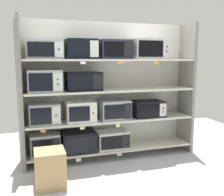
{
  "coord_description": "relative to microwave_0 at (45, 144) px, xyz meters",
  "views": [
    {
      "loc": [
        -1.26,
        -3.92,
        1.58
      ],
      "look_at": [
        0.0,
        0.0,
        0.97
      ],
      "focal_mm": 42.04,
      "sensor_mm": 36.0,
      "label": 1
    }
  ],
  "objects": [
    {
      "name": "microwave_1",
      "position": [
        0.51,
        -0.0,
        -0.0
      ],
      "size": [
        0.51,
        0.43,
        0.31
      ],
      "color": "black",
      "rests_on": "shelf_0"
    },
    {
      "name": "microwave_12",
      "position": [
        1.68,
        -0.0,
        1.42
      ],
      "size": [
        0.57,
        0.44,
        0.32
      ],
      "color": "#BBB9BC",
      "rests_on": "shelf_3"
    },
    {
      "name": "microwave_8",
      "position": [
        0.6,
        -0.0,
        0.93
      ],
      "size": [
        0.53,
        0.34,
        0.28
      ],
      "color": "black",
      "rests_on": "shelf_2"
    },
    {
      "name": "microwave_3",
      "position": [
        0.01,
        -0.0,
        0.46
      ],
      "size": [
        0.44,
        0.36,
        0.3
      ],
      "color": "#98A2A5",
      "rests_on": "shelf_1"
    },
    {
      "name": "microwave_9",
      "position": [
        0.04,
        -0.0,
        1.39
      ],
      "size": [
        0.51,
        0.36,
        0.26
      ],
      "color": "#9CA4A8",
      "rests_on": "shelf_3"
    },
    {
      "name": "microwave_11",
      "position": [
        1.1,
        -0.0,
        1.41
      ],
      "size": [
        0.48,
        0.42,
        0.29
      ],
      "color": "#262939",
      "rests_on": "shelf_3"
    },
    {
      "name": "microwave_10",
      "position": [
        0.58,
        0.0,
        1.41
      ],
      "size": [
        0.45,
        0.39,
        0.29
      ],
      "color": "black",
      "rests_on": "shelf_3"
    },
    {
      "name": "microwave_6",
      "position": [
        1.68,
        -0.0,
        0.44
      ],
      "size": [
        0.52,
        0.38,
        0.26
      ],
      "color": "black",
      "rests_on": "shelf_1"
    },
    {
      "name": "microwave_5",
      "position": [
        1.09,
        0.0,
        0.46
      ],
      "size": [
        0.47,
        0.41,
        0.3
      ],
      "color": "#9C9CA8",
      "rests_on": "shelf_1"
    },
    {
      "name": "microwave_0",
      "position": [
        0.0,
        0.0,
        0.0
      ],
      "size": [
        0.43,
        0.36,
        0.32
      ],
      "color": "#A1A6A6",
      "rests_on": "shelf_0"
    },
    {
      "name": "price_tag_1",
      "position": [
        0.46,
        -0.23,
        -0.22
      ],
      "size": [
        0.08,
        0.0,
        0.05
      ],
      "primitive_type": "cube",
      "color": "white"
    },
    {
      "name": "price_tag_2",
      "position": [
        1.11,
        -0.23,
        -0.21
      ],
      "size": [
        0.08,
        0.0,
        0.03
      ],
      "primitive_type": "cube",
      "color": "white"
    },
    {
      "name": "price_tag_5",
      "position": [
        1.07,
        -0.23,
        0.26
      ],
      "size": [
        0.06,
        0.0,
        0.05
      ],
      "primitive_type": "cube",
      "color": "beige"
    },
    {
      "name": "upright_right",
      "position": [
        2.42,
        0.0,
        0.77
      ],
      "size": [
        0.05,
        0.46,
        2.18
      ],
      "primitive_type": "cube",
      "color": "gray",
      "rests_on": "ground"
    },
    {
      "name": "microwave_2",
      "position": [
        1.06,
        -0.0,
        -0.03
      ],
      "size": [
        0.51,
        0.37,
        0.27
      ],
      "color": "silver",
      "rests_on": "shelf_0"
    },
    {
      "name": "price_tag_6",
      "position": [
        0.55,
        -0.23,
        1.21
      ],
      "size": [
        0.08,
        0.0,
        0.03
      ],
      "primitive_type": "cube",
      "color": "white"
    },
    {
      "name": "price_tag_3",
      "position": [
        -0.03,
        -0.23,
        0.26
      ],
      "size": [
        0.07,
        0.0,
        0.03
      ],
      "primitive_type": "cube",
      "color": "orange"
    },
    {
      "name": "upright_left",
      "position": [
        -0.3,
        0.0,
        0.77
      ],
      "size": [
        0.05,
        0.46,
        2.18
      ],
      "primitive_type": "cube",
      "color": "gray",
      "rests_on": "ground"
    },
    {
      "name": "shelf_0",
      "position": [
        1.06,
        0.0,
        -0.18
      ],
      "size": [
        2.66,
        0.46,
        0.03
      ],
      "primitive_type": "cube",
      "color": "beige",
      "rests_on": "ground"
    },
    {
      "name": "back_panel",
      "position": [
        1.06,
        0.26,
        0.77
      ],
      "size": [
        2.86,
        0.04,
        2.18
      ],
      "primitive_type": "cube",
      "color": "beige",
      "rests_on": "ground"
    },
    {
      "name": "microwave_4",
      "position": [
        0.54,
        0.0,
        0.47
      ],
      "size": [
        0.44,
        0.41,
        0.31
      ],
      "color": "silver",
      "rests_on": "shelf_1"
    },
    {
      "name": "microwave_7",
      "position": [
        0.03,
        -0.0,
        0.95
      ],
      "size": [
        0.48,
        0.4,
        0.32
      ],
      "color": "#9BA6AA",
      "rests_on": "shelf_2"
    },
    {
      "name": "ground",
      "position": [
        1.06,
        -1.0,
        -0.33
      ],
      "size": [
        6.66,
        6.0,
        0.02
      ],
      "primitive_type": "cube",
      "color": "#B2B7BC"
    },
    {
      "name": "shelf_1",
      "position": [
        1.06,
        0.0,
        0.3
      ],
      "size": [
        2.66,
        0.46,
        0.03
      ],
      "primitive_type": "cube",
      "color": "beige"
    },
    {
      "name": "price_tag_7",
      "position": [
        1.12,
        -0.23,
        1.21
      ],
      "size": [
        0.08,
        0.0,
        0.03
      ],
      "primitive_type": "cube",
      "color": "orange"
    },
    {
      "name": "price_tag_4",
      "position": [
        0.53,
        -0.23,
        0.26
      ],
      "size": [
        0.07,
        0.0,
        0.04
      ],
      "primitive_type": "cube",
      "color": "beige"
    },
    {
      "name": "shelf_3",
      "position": [
        1.06,
        0.0,
        1.25
      ],
      "size": [
        2.66,
        0.46,
        0.03
      ],
      "primitive_type": "cube",
      "color": "beige"
    },
    {
      "name": "shipping_carton",
      "position": [
        0.01,
        -0.71,
        -0.09
      ],
      "size": [
        0.37,
        0.37,
        0.46
      ],
      "primitive_type": "cube",
      "color": "tan",
      "rests_on": "ground"
    },
    {
      "name": "price_tag_8",
      "position": [
        1.71,
        -0.23,
        1.2
      ],
      "size": [
        0.07,
        0.0,
        0.05
      ],
      "primitive_type": "cube",
      "color": "orange"
    },
    {
      "name": "shelf_2",
      "position": [
        1.06,
        0.0,
        0.77
      ],
      "size": [
        2.66,
        0.46,
        0.03
      ],
      "primitive_type": "cube",
      "color": "beige"
    },
    {
      "name": "price_tag_0",
      "position": [
        0.01,
        -0.23,
        -0.22
      ],
      "size": [
        0.06,
        0.0,
        0.04
      ],
      "primitive_type": "cube",
      "color": "orange"
    }
  ]
}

